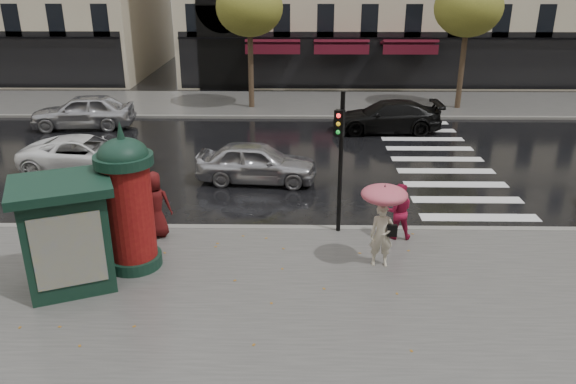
{
  "coord_description": "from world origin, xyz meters",
  "views": [
    {
      "loc": [
        0.4,
        -11.63,
        7.09
      ],
      "look_at": [
        0.2,
        1.5,
        1.81
      ],
      "focal_mm": 35.0,
      "sensor_mm": 36.0,
      "label": 1
    }
  ],
  "objects_px": {
    "traffic_light": "(340,150)",
    "car_silver": "(257,162)",
    "woman_umbrella": "(383,212)",
    "car_black": "(387,117)",
    "newsstand": "(67,233)",
    "car_far_silver": "(83,111)",
    "woman_red": "(398,211)",
    "morris_column": "(128,199)",
    "car_white": "(86,154)",
    "man_burgundy": "(155,205)"
  },
  "relations": [
    {
      "from": "traffic_light",
      "to": "car_silver",
      "type": "relative_size",
      "value": 0.95
    },
    {
      "from": "traffic_light",
      "to": "woman_umbrella",
      "type": "bearing_deg",
      "value": -63.28
    },
    {
      "from": "woman_umbrella",
      "to": "car_black",
      "type": "bearing_deg",
      "value": 80.98
    },
    {
      "from": "traffic_light",
      "to": "newsstand",
      "type": "height_order",
      "value": "traffic_light"
    },
    {
      "from": "car_black",
      "to": "traffic_light",
      "type": "bearing_deg",
      "value": -17.04
    },
    {
      "from": "car_black",
      "to": "car_far_silver",
      "type": "relative_size",
      "value": 1.05
    },
    {
      "from": "woman_red",
      "to": "morris_column",
      "type": "relative_size",
      "value": 0.42
    },
    {
      "from": "car_far_silver",
      "to": "car_silver",
      "type": "bearing_deg",
      "value": 45.25
    },
    {
      "from": "morris_column",
      "to": "car_black",
      "type": "relative_size",
      "value": 0.76
    },
    {
      "from": "newsstand",
      "to": "car_white",
      "type": "relative_size",
      "value": 0.57
    },
    {
      "from": "traffic_light",
      "to": "car_white",
      "type": "xyz_separation_m",
      "value": [
        -8.95,
        5.3,
        -1.89
      ]
    },
    {
      "from": "car_black",
      "to": "car_far_silver",
      "type": "distance_m",
      "value": 14.18
    },
    {
      "from": "traffic_light",
      "to": "car_white",
      "type": "height_order",
      "value": "traffic_light"
    },
    {
      "from": "man_burgundy",
      "to": "morris_column",
      "type": "distance_m",
      "value": 1.88
    },
    {
      "from": "man_burgundy",
      "to": "woman_red",
      "type": "bearing_deg",
      "value": 178.12
    },
    {
      "from": "morris_column",
      "to": "traffic_light",
      "type": "xyz_separation_m",
      "value": [
        5.21,
        2.0,
        0.63
      ]
    },
    {
      "from": "newsstand",
      "to": "car_black",
      "type": "xyz_separation_m",
      "value": [
        9.36,
        13.82,
        -0.74
      ]
    },
    {
      "from": "car_far_silver",
      "to": "morris_column",
      "type": "bearing_deg",
      "value": 18.55
    },
    {
      "from": "car_black",
      "to": "car_far_silver",
      "type": "height_order",
      "value": "car_far_silver"
    },
    {
      "from": "woman_red",
      "to": "newsstand",
      "type": "distance_m",
      "value": 8.44
    },
    {
      "from": "woman_umbrella",
      "to": "newsstand",
      "type": "height_order",
      "value": "newsstand"
    },
    {
      "from": "man_burgundy",
      "to": "car_far_silver",
      "type": "bearing_deg",
      "value": -64.03
    },
    {
      "from": "morris_column",
      "to": "car_white",
      "type": "xyz_separation_m",
      "value": [
        -3.74,
        7.3,
        -1.25
      ]
    },
    {
      "from": "traffic_light",
      "to": "car_black",
      "type": "xyz_separation_m",
      "value": [
        2.97,
        10.87,
        -1.83
      ]
    },
    {
      "from": "woman_umbrella",
      "to": "car_white",
      "type": "bearing_deg",
      "value": 144.03
    },
    {
      "from": "newsstand",
      "to": "woman_umbrella",
      "type": "bearing_deg",
      "value": 8.23
    },
    {
      "from": "man_burgundy",
      "to": "car_silver",
      "type": "distance_m",
      "value": 5.26
    },
    {
      "from": "woman_red",
      "to": "car_white",
      "type": "height_order",
      "value": "woman_red"
    },
    {
      "from": "traffic_light",
      "to": "car_far_silver",
      "type": "height_order",
      "value": "traffic_light"
    },
    {
      "from": "newsstand",
      "to": "car_white",
      "type": "bearing_deg",
      "value": 107.27
    },
    {
      "from": "woman_red",
      "to": "car_silver",
      "type": "bearing_deg",
      "value": -44.73
    },
    {
      "from": "woman_red",
      "to": "car_black",
      "type": "distance_m",
      "value": 11.28
    },
    {
      "from": "woman_umbrella",
      "to": "man_burgundy",
      "type": "bearing_deg",
      "value": 165.46
    },
    {
      "from": "woman_red",
      "to": "car_white",
      "type": "relative_size",
      "value": 0.34
    },
    {
      "from": "man_burgundy",
      "to": "car_silver",
      "type": "relative_size",
      "value": 0.44
    },
    {
      "from": "woman_umbrella",
      "to": "car_far_silver",
      "type": "height_order",
      "value": "woman_umbrella"
    },
    {
      "from": "woman_red",
      "to": "car_black",
      "type": "xyz_separation_m",
      "value": [
        1.35,
        11.2,
        -0.2
      ]
    },
    {
      "from": "car_silver",
      "to": "woman_umbrella",
      "type": "bearing_deg",
      "value": -145.57
    },
    {
      "from": "car_white",
      "to": "car_far_silver",
      "type": "height_order",
      "value": "car_far_silver"
    },
    {
      "from": "woman_red",
      "to": "car_far_silver",
      "type": "distance_m",
      "value": 17.31
    },
    {
      "from": "woman_umbrella",
      "to": "morris_column",
      "type": "xyz_separation_m",
      "value": [
        -6.16,
        -0.11,
        0.35
      ]
    },
    {
      "from": "car_black",
      "to": "woman_umbrella",
      "type": "bearing_deg",
      "value": -10.77
    },
    {
      "from": "man_burgundy",
      "to": "traffic_light",
      "type": "relative_size",
      "value": 0.47
    },
    {
      "from": "woman_umbrella",
      "to": "car_white",
      "type": "distance_m",
      "value": 12.27
    },
    {
      "from": "traffic_light",
      "to": "car_black",
      "type": "height_order",
      "value": "traffic_light"
    },
    {
      "from": "man_burgundy",
      "to": "newsstand",
      "type": "bearing_deg",
      "value": 60.9
    },
    {
      "from": "traffic_light",
      "to": "car_silver",
      "type": "xyz_separation_m",
      "value": [
        -2.56,
        4.3,
        -1.82
      ]
    },
    {
      "from": "car_white",
      "to": "car_far_silver",
      "type": "xyz_separation_m",
      "value": [
        -2.24,
        6.01,
        0.15
      ]
    },
    {
      "from": "woman_umbrella",
      "to": "woman_red",
      "type": "xyz_separation_m",
      "value": [
        0.67,
        1.55,
        -0.64
      ]
    },
    {
      "from": "woman_umbrella",
      "to": "car_far_silver",
      "type": "relative_size",
      "value": 0.46
    }
  ]
}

